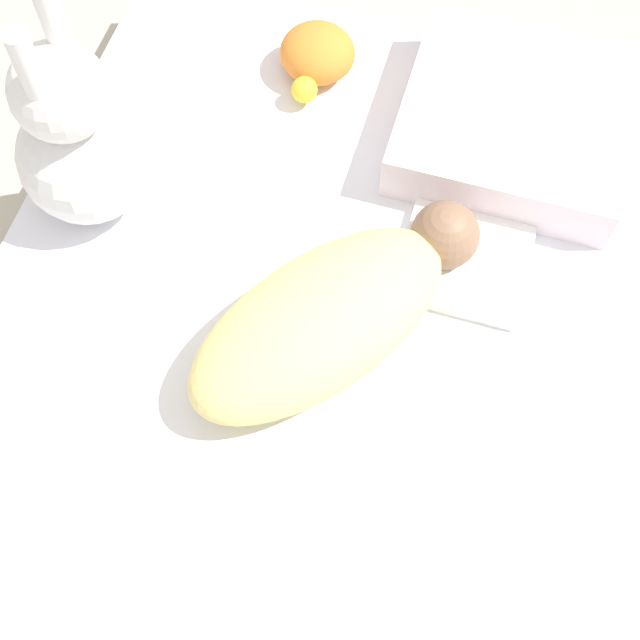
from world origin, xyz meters
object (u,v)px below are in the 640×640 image
turtle_plush (317,55)px  swaddled_baby (330,313)px  pillow (516,122)px  bunny_plush (78,141)px

turtle_plush → swaddled_baby: bearing=18.9°
swaddled_baby → pillow: bearing=11.8°
swaddled_baby → bunny_plush: bearing=108.8°
bunny_plush → turtle_plush: size_ratio=2.43×
swaddled_baby → turtle_plush: 0.50m
turtle_plush → pillow: bearing=82.4°
swaddled_baby → turtle_plush: size_ratio=2.99×
pillow → bunny_plush: bunny_plush is taller
bunny_plush → pillow: bearing=116.3°
swaddled_baby → bunny_plush: size_ratio=1.23×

